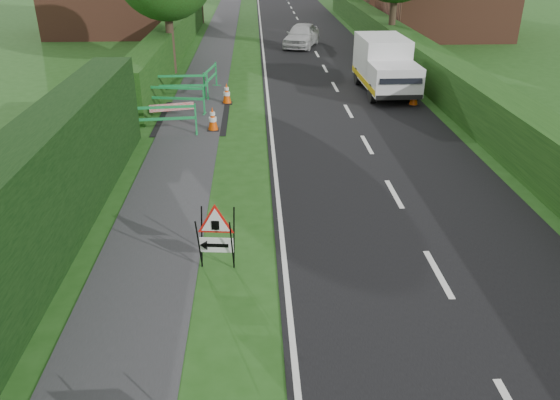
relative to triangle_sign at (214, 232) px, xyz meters
name	(u,v)px	position (x,y,z in m)	size (l,w,h in m)	color
ground	(310,311)	(1.66, -1.42, -0.79)	(120.00, 120.00, 0.00)	#1F4A15
road_surface	(298,20)	(4.16, 33.58, -0.78)	(6.00, 90.00, 0.02)	black
footpath	(224,21)	(-1.34, 33.58, -0.78)	(2.00, 90.00, 0.02)	#2D2D30
hedge_west_near	(8,320)	(-3.34, -1.42, -0.79)	(1.10, 18.00, 2.50)	black
hedge_west_far	(175,56)	(-3.34, 20.58, -0.79)	(1.00, 24.00, 1.80)	#14380F
hedge_east	(423,81)	(8.16, 14.58, -0.79)	(1.20, 50.00, 1.50)	#14380F
triangle_sign	(214,232)	(0.00, 0.00, 0.00)	(0.85, 0.85, 1.14)	black
works_van	(385,64)	(6.00, 12.78, 0.31)	(1.88, 4.59, 2.08)	silver
traffic_cone_0	(414,95)	(6.71, 10.78, -0.40)	(0.38, 0.38, 0.79)	black
traffic_cone_1	(416,83)	(7.26, 12.53, -0.40)	(0.38, 0.38, 0.79)	black
traffic_cone_2	(379,72)	(6.21, 14.58, -0.40)	(0.38, 0.38, 0.79)	black
traffic_cone_3	(213,119)	(-0.57, 8.20, -0.40)	(0.38, 0.38, 0.79)	black
traffic_cone_4	(227,93)	(-0.24, 11.35, -0.40)	(0.38, 0.38, 0.79)	black
ped_barrier_0	(163,116)	(-2.06, 7.75, -0.16)	(2.08, 0.53, 1.00)	#1B9446
ped_barrier_1	(176,96)	(-1.97, 10.15, -0.16)	(2.09, 0.68, 1.00)	#1B9446
ped_barrier_2	(181,84)	(-2.00, 11.95, -0.16)	(2.07, 0.39, 1.00)	#1B9446
ped_barrier_3	(210,76)	(-0.96, 13.06, -0.16)	(0.69, 2.09, 1.00)	#1B9446
redwhite_plank	(173,120)	(-2.03, 9.40, -0.79)	(1.50, 0.04, 0.25)	red
hatchback_car	(302,35)	(3.52, 22.89, -0.15)	(1.52, 3.77, 1.28)	silver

